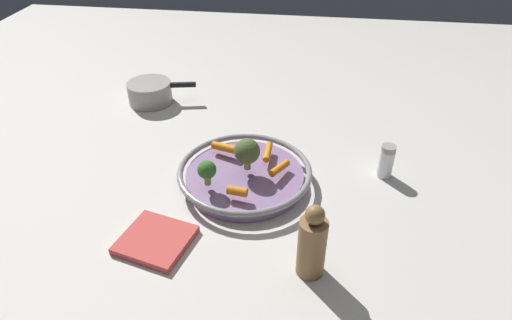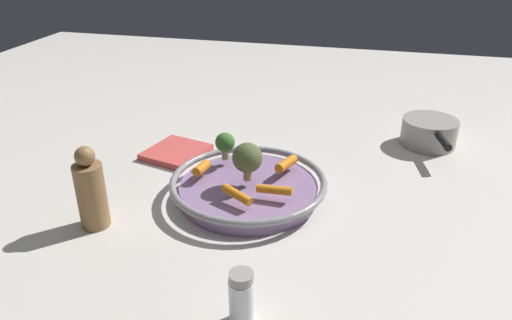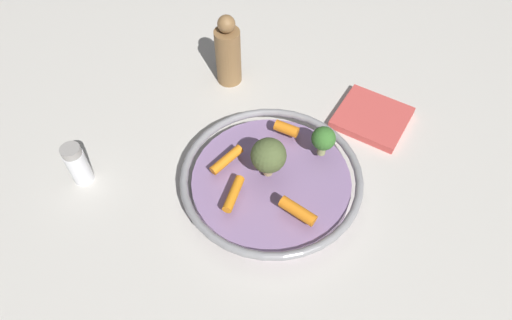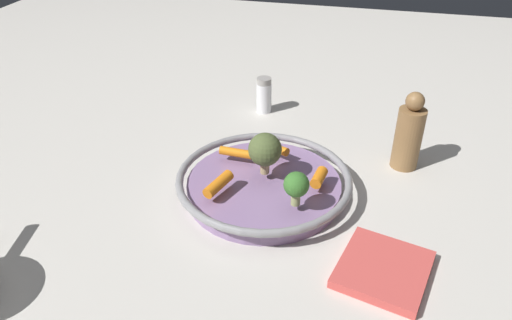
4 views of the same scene
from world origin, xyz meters
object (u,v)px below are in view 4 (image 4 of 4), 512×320
Objects in this scene: baby_carrot_center at (276,148)px; broccoli_floret_large at (265,150)px; serving_bowl at (264,184)px; baby_carrot_right at (218,184)px; baby_carrot_left at (319,178)px; dish_towel at (383,269)px; baby_carrot_near_rim at (237,153)px; pepper_mill at (409,134)px; broccoli_floret_edge at (296,185)px; salt_shaker at (264,95)px.

baby_carrot_center is 0.84× the size of broccoli_floret_large.
serving_bowl is 0.09m from baby_carrot_right.
broccoli_floret_large reaches higher than baby_carrot_right.
baby_carrot_left is 0.18m from dish_towel.
broccoli_floret_large is at bearing 57.23° from baby_carrot_near_rim.
pepper_mill is at bearing 138.02° from baby_carrot_left.
baby_carrot_center is 1.09× the size of broccoli_floret_edge.
baby_carrot_near_rim is 0.42× the size of pepper_mill.
dish_towel is (0.18, 0.26, -0.04)m from baby_carrot_near_rim.
serving_bowl is 5.26× the size of broccoli_floret_edge.
pepper_mill reaches higher than dish_towel.
salt_shaker reaches higher than baby_carrot_center.
broccoli_floret_large is 0.49× the size of pepper_mill.
broccoli_floret_large is at bearing -138.13° from broccoli_floret_edge.
baby_carrot_center reaches higher than serving_bowl.
pepper_mill is at bearing 108.75° from baby_carrot_center.
broccoli_floret_large is at bearing 179.91° from serving_bowl.
baby_carrot_right and baby_carrot_left have the same top height.
broccoli_floret_edge is at bearing 41.87° from broccoli_floret_large.
serving_bowl is 0.11m from broccoli_floret_edge.
baby_carrot_center is 0.41× the size of pepper_mill.
dish_towel is (0.44, 0.27, -0.03)m from salt_shaker.
salt_shaker is 0.52m from dish_towel.
broccoli_floret_edge reaches higher than baby_carrot_left.
salt_shaker reaches higher than baby_carrot_near_rim.
broccoli_floret_large is (-0.06, 0.06, 0.03)m from baby_carrot_right.
baby_carrot_right is 0.81× the size of broccoli_floret_large.
serving_bowl is at bearing -3.62° from baby_carrot_center.
baby_carrot_center is 0.49× the size of dish_towel.
baby_carrot_left is 0.35m from salt_shaker.
dish_towel is at bearing 31.76° from salt_shaker.
pepper_mill reaches higher than baby_carrot_near_rim.
salt_shaker is 0.64× the size of dish_towel.
baby_carrot_left is (-0.05, 0.15, 0.00)m from baby_carrot_right.
salt_shaker is at bearing -166.69° from serving_bowl.
baby_carrot_center is (-0.03, 0.06, 0.00)m from baby_carrot_near_rim.
broccoli_floret_edge is (0.07, 0.06, 0.05)m from serving_bowl.
dish_towel is at bearing 42.90° from baby_carrot_center.
broccoli_floret_edge is at bearing 85.80° from baby_carrot_right.
baby_carrot_center is 0.24m from salt_shaker.
baby_carrot_near_rim reaches higher than serving_bowl.
broccoli_floret_large is at bearing -3.92° from baby_carrot_center.
serving_bowl is 5.03× the size of baby_carrot_right.
baby_carrot_right is at bearing -94.20° from broccoli_floret_edge.
baby_carrot_center is at bearing 176.08° from broccoli_floret_large.
baby_carrot_right is 0.94× the size of baby_carrot_near_rim.
pepper_mill is at bearing 110.56° from baby_carrot_near_rim.
salt_shaker is at bearing -178.09° from baby_carrot_right.
dish_towel is at bearing 73.07° from baby_carrot_right.
salt_shaker is (-0.36, -0.01, -0.01)m from baby_carrot_right.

